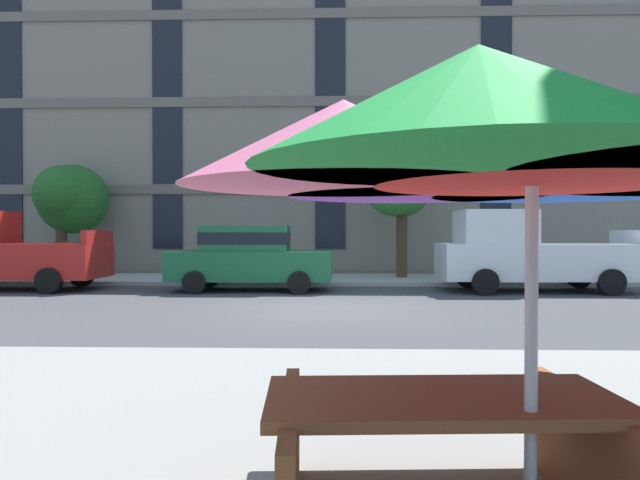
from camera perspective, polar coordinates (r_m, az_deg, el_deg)
ground_plane at (r=11.75m, az=0.50°, el=-7.06°), size 120.00×120.00×0.00m
sidewalk_far at (r=18.51m, az=0.96°, el=-4.00°), size 56.00×3.60×0.12m
apartment_building at (r=27.06m, az=1.21°, el=11.00°), size 42.12×12.08×12.80m
pickup_red at (r=17.96m, az=-29.55°, el=-1.16°), size 5.10×2.12×2.20m
sedan_green at (r=15.54m, az=-7.14°, el=-1.63°), size 4.40×1.98×1.78m
pickup_white at (r=16.18m, az=20.17°, el=-1.30°), size 5.10×2.12×2.20m
street_tree_left at (r=21.35m, az=-24.10°, el=3.86°), size 2.42×2.62×3.97m
street_tree_middle at (r=18.81m, az=7.92°, el=5.29°), size 2.28×2.49×4.18m
patio_umbrella at (r=2.82m, az=20.71°, el=9.38°), size 3.29×3.05×2.31m
picnic_table at (r=3.15m, az=12.25°, el=-20.02°), size 1.88×1.62×0.77m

